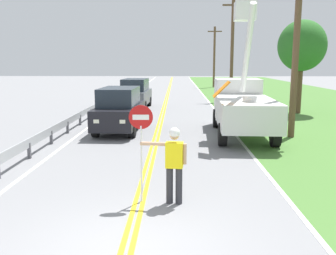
# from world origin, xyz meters

# --- Properties ---
(ground_plane) EXTENTS (160.00, 160.00, 0.00)m
(ground_plane) POSITION_xyz_m (0.00, 0.00, 0.00)
(ground_plane) COLOR gray
(grass_verge_right) EXTENTS (16.00, 110.00, 0.01)m
(grass_verge_right) POSITION_xyz_m (11.60, 20.00, 0.00)
(grass_verge_right) COLOR #477533
(grass_verge_right) RESTS_ON ground
(centerline_yellow_left) EXTENTS (0.11, 110.00, 0.01)m
(centerline_yellow_left) POSITION_xyz_m (-0.09, 20.00, 0.01)
(centerline_yellow_left) COLOR yellow
(centerline_yellow_left) RESTS_ON ground
(centerline_yellow_right) EXTENTS (0.11, 110.00, 0.01)m
(centerline_yellow_right) POSITION_xyz_m (0.09, 20.00, 0.01)
(centerline_yellow_right) COLOR yellow
(centerline_yellow_right) RESTS_ON ground
(edge_line_right) EXTENTS (0.12, 110.00, 0.01)m
(edge_line_right) POSITION_xyz_m (3.60, 20.00, 0.01)
(edge_line_right) COLOR silver
(edge_line_right) RESTS_ON ground
(edge_line_left) EXTENTS (0.12, 110.00, 0.01)m
(edge_line_left) POSITION_xyz_m (-3.60, 20.00, 0.01)
(edge_line_left) COLOR silver
(edge_line_left) RESTS_ON ground
(flagger_worker) EXTENTS (1.08, 0.28, 1.83)m
(flagger_worker) POSITION_xyz_m (0.83, 2.34, 1.05)
(flagger_worker) COLOR #2D2D33
(flagger_worker) RESTS_ON ground
(stop_sign_paddle) EXTENTS (0.56, 0.04, 2.33)m
(stop_sign_paddle) POSITION_xyz_m (0.06, 2.42, 1.71)
(stop_sign_paddle) COLOR silver
(stop_sign_paddle) RESTS_ON ground
(utility_bucket_truck) EXTENTS (2.95, 6.91, 5.88)m
(utility_bucket_truck) POSITION_xyz_m (3.87, 10.92, 1.43)
(utility_bucket_truck) COLOR silver
(utility_bucket_truck) RESTS_ON ground
(oncoming_suv_nearest) EXTENTS (2.04, 4.66, 2.10)m
(oncoming_suv_nearest) POSITION_xyz_m (-1.83, 11.45, 1.06)
(oncoming_suv_nearest) COLOR black
(oncoming_suv_nearest) RESTS_ON ground
(oncoming_suv_second) EXTENTS (2.09, 4.68, 2.10)m
(oncoming_suv_second) POSITION_xyz_m (-2.06, 20.50, 1.06)
(oncoming_suv_second) COLOR #4C5156
(oncoming_suv_second) RESTS_ON ground
(utility_pole_near) EXTENTS (1.80, 0.28, 7.90)m
(utility_pole_near) POSITION_xyz_m (5.98, 10.26, 4.13)
(utility_pole_near) COLOR brown
(utility_pole_near) RESTS_ON ground
(utility_pole_mid) EXTENTS (1.80, 0.28, 8.56)m
(utility_pole_mid) POSITION_xyz_m (5.62, 26.29, 4.47)
(utility_pole_mid) COLOR brown
(utility_pole_mid) RESTS_ON ground
(utility_pole_far) EXTENTS (1.80, 0.28, 7.71)m
(utility_pole_far) POSITION_xyz_m (5.77, 42.73, 4.03)
(utility_pole_far) COLOR brown
(utility_pole_far) RESTS_ON ground
(guardrail_left_shoulder) EXTENTS (0.10, 32.00, 0.71)m
(guardrail_left_shoulder) POSITION_xyz_m (-4.20, 14.34, 0.52)
(guardrail_left_shoulder) COLOR #9EA0A3
(guardrail_left_shoulder) RESTS_ON ground
(roadside_tree_verge) EXTENTS (3.00, 3.00, 5.90)m
(roadside_tree_verge) POSITION_xyz_m (8.80, 18.06, 4.27)
(roadside_tree_verge) COLOR brown
(roadside_tree_verge) RESTS_ON ground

